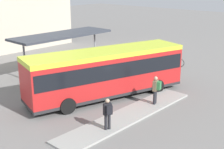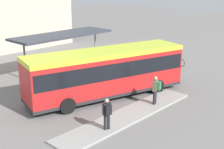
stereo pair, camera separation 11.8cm
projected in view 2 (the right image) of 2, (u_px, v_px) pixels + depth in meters
The scene contains 11 objects.
ground_plane at pixel (107, 97), 21.37m from camera, with size 120.00×120.00×0.00m, color slate.
curb_island at pixel (129, 115), 18.31m from camera, with size 10.44×1.80×0.12m.
city_bus at pixel (107, 70), 20.82m from camera, with size 11.26×5.61×3.25m.
pedestrian_waiting at pixel (156, 88), 19.51m from camera, with size 0.50×0.54×1.82m.
pedestrian_companion at pixel (107, 112), 16.14m from camera, with size 0.51×0.54×1.73m.
bicycle_orange at pixel (176, 62), 28.78m from camera, with size 0.48×1.72×0.75m.
bicycle_blue at pixel (167, 61), 29.05m from camera, with size 0.48×1.72×0.75m.
bicycle_black at pixel (161, 59), 29.75m from camera, with size 0.48×1.64×0.71m.
station_shelter at pixel (63, 35), 26.65m from camera, with size 9.01×3.01×3.24m.
potted_planter_near_shelter at pixel (75, 69), 25.52m from camera, with size 0.81×0.81×1.30m.
potted_planter_far_side at pixel (90, 67), 26.31m from camera, with size 0.80×0.80×1.17m.
Camera 2 is at (-14.36, -13.90, 7.73)m, focal length 50.00 mm.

